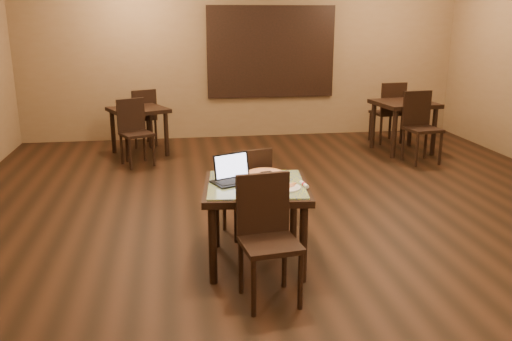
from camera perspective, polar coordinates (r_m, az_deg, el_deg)
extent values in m
plane|color=black|center=(5.56, 5.59, -7.32)|extent=(10.00, 10.00, 0.00)
cube|color=olive|center=(10.05, -1.31, 12.06)|extent=(8.00, 0.02, 3.00)
cube|color=#254D89|center=(10.09, 1.59, 12.36)|extent=(2.20, 0.04, 1.50)
cube|color=black|center=(10.06, 1.62, 12.35)|extent=(2.34, 0.02, 1.64)
cylinder|color=black|center=(4.57, -4.58, -7.75)|extent=(0.07, 0.07, 0.71)
cylinder|color=black|center=(5.28, -4.28, -4.43)|extent=(0.07, 0.07, 0.71)
cylinder|color=black|center=(4.60, 5.00, -7.60)|extent=(0.07, 0.07, 0.71)
cylinder|color=black|center=(5.30, 3.98, -4.31)|extent=(0.07, 0.07, 0.71)
cube|color=black|center=(4.80, 0.03, -1.88)|extent=(1.02, 1.02, 0.06)
cube|color=#182A9D|center=(4.79, 0.03, -1.48)|extent=(0.93, 0.93, 0.02)
cylinder|color=black|center=(4.14, -0.25, -12.28)|extent=(0.04, 0.04, 0.47)
cylinder|color=black|center=(4.46, -1.60, -10.09)|extent=(0.04, 0.04, 0.47)
cylinder|color=black|center=(4.24, 4.70, -11.57)|extent=(0.04, 0.04, 0.47)
cylinder|color=black|center=(4.55, 3.01, -9.50)|extent=(0.04, 0.04, 0.47)
cube|color=black|center=(4.23, 1.49, -7.76)|extent=(0.49, 0.49, 0.04)
cube|color=black|center=(4.31, 0.72, -3.47)|extent=(0.44, 0.10, 0.50)
cylinder|color=black|center=(5.83, -0.09, -3.79)|extent=(0.04, 0.04, 0.44)
cylinder|color=black|center=(5.53, 1.29, -4.92)|extent=(0.04, 0.04, 0.44)
cylinder|color=black|center=(5.71, -3.34, -4.24)|extent=(0.04, 0.04, 0.44)
cylinder|color=black|center=(5.41, -2.12, -5.43)|extent=(0.04, 0.04, 0.44)
cube|color=black|center=(5.54, -1.08, -2.27)|extent=(0.49, 0.49, 0.04)
cube|color=black|center=(5.30, -0.37, -0.26)|extent=(0.41, 0.13, 0.47)
cube|color=black|center=(4.80, -2.42, -1.21)|extent=(0.42, 0.36, 0.02)
cube|color=black|center=(4.89, -2.60, 0.49)|extent=(0.34, 0.19, 0.23)
cube|color=#C9D2FF|center=(4.88, -2.59, 0.51)|extent=(0.31, 0.16, 0.20)
cylinder|color=white|center=(4.65, 3.05, -1.82)|extent=(0.27, 0.27, 0.01)
cylinder|color=silver|center=(5.03, 0.96, -0.47)|extent=(0.34, 0.34, 0.01)
cylinder|color=beige|center=(5.02, 0.96, -0.34)|extent=(0.33, 0.33, 0.02)
torus|color=#D58544|center=(5.02, 0.96, -0.30)|extent=(0.35, 0.35, 0.02)
cube|color=silver|center=(5.01, 1.23, -0.27)|extent=(0.17, 0.29, 0.01)
cylinder|color=white|center=(4.72, 5.09, -1.47)|extent=(0.05, 0.15, 0.03)
cylinder|color=#B6162C|center=(4.72, 5.09, -1.47)|extent=(0.04, 0.03, 0.04)
cylinder|color=black|center=(8.83, 14.35, 3.77)|extent=(0.08, 0.08, 0.79)
cylinder|color=black|center=(9.44, 12.22, 4.68)|extent=(0.08, 0.08, 0.79)
cylinder|color=black|center=(9.21, 18.22, 3.95)|extent=(0.08, 0.08, 0.79)
cylinder|color=black|center=(9.79, 15.94, 4.83)|extent=(0.08, 0.08, 0.79)
cube|color=black|center=(9.24, 15.37, 6.80)|extent=(0.99, 0.99, 0.07)
cylinder|color=black|center=(8.43, 16.57, 2.02)|extent=(0.04, 0.04, 0.50)
cylinder|color=black|center=(8.76, 15.20, 2.64)|extent=(0.04, 0.04, 0.50)
cylinder|color=black|center=(8.65, 18.84, 2.17)|extent=(0.04, 0.04, 0.50)
cylinder|color=black|center=(8.97, 17.41, 2.77)|extent=(0.04, 0.04, 0.50)
cube|color=black|center=(8.64, 17.15, 4.17)|extent=(0.52, 0.52, 0.04)
cube|color=black|center=(8.77, 16.57, 6.31)|extent=(0.47, 0.10, 0.54)
cylinder|color=black|center=(10.26, 13.92, 4.64)|extent=(0.04, 0.04, 0.50)
cylinder|color=black|center=(9.92, 15.05, 4.18)|extent=(0.04, 0.04, 0.50)
cylinder|color=black|center=(10.07, 11.92, 4.55)|extent=(0.04, 0.04, 0.50)
cylinder|color=black|center=(9.73, 13.00, 4.09)|extent=(0.04, 0.04, 0.50)
cube|color=black|center=(9.94, 13.57, 5.91)|extent=(0.52, 0.52, 0.04)
cube|color=black|center=(9.72, 14.29, 7.37)|extent=(0.47, 0.10, 0.54)
cylinder|color=black|center=(8.59, -13.41, 3.27)|extent=(0.07, 0.07, 0.73)
cylinder|color=black|center=(9.20, -14.81, 4.00)|extent=(0.07, 0.07, 0.73)
cylinder|color=black|center=(8.82, -9.42, 3.82)|extent=(0.07, 0.07, 0.73)
cylinder|color=black|center=(9.42, -11.04, 4.51)|extent=(0.07, 0.07, 0.73)
cube|color=black|center=(8.93, -12.31, 6.26)|extent=(1.08, 1.08, 0.06)
cylinder|color=black|center=(8.15, -13.09, 1.66)|extent=(0.04, 0.04, 0.46)
cylinder|color=black|center=(8.49, -13.96, 2.17)|extent=(0.04, 0.04, 0.46)
cylinder|color=black|center=(8.28, -10.71, 2.02)|extent=(0.04, 0.04, 0.46)
cylinder|color=black|center=(8.61, -11.65, 2.51)|extent=(0.04, 0.04, 0.46)
cube|color=black|center=(8.33, -12.45, 3.76)|extent=(0.57, 0.57, 0.04)
cube|color=black|center=(8.46, -13.04, 5.75)|extent=(0.41, 0.21, 0.49)
cylinder|color=black|center=(9.91, -11.33, 4.28)|extent=(0.04, 0.04, 0.46)
cylinder|color=black|center=(9.58, -10.50, 3.91)|extent=(0.04, 0.04, 0.46)
cylinder|color=black|center=(9.78, -13.32, 4.01)|extent=(0.04, 0.04, 0.46)
cylinder|color=black|center=(9.44, -12.55, 3.63)|extent=(0.04, 0.04, 0.46)
cube|color=black|center=(9.63, -12.01, 5.42)|extent=(0.57, 0.57, 0.04)
cube|color=black|center=(9.41, -11.67, 6.83)|extent=(0.41, 0.21, 0.49)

